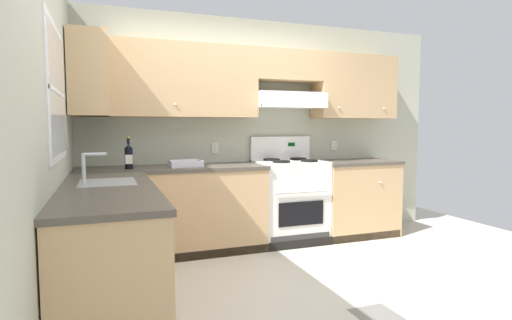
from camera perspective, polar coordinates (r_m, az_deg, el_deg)
ground_plane at (r=3.49m, az=2.53°, el=-17.59°), size 7.04×7.04×0.00m
floor_accent_tile at (r=3.18m, az=16.48°, el=-19.97°), size 0.30×0.30×0.01m
wall_back at (r=4.80m, az=-0.02°, el=6.58°), size 4.68×0.57×2.55m
wall_left at (r=3.22m, az=-26.36°, el=4.59°), size 0.47×4.00×2.55m
counter_back_run at (r=4.52m, az=-1.97°, el=-6.40°), size 3.60×0.65×0.91m
counter_left_run at (r=3.10m, az=-19.65°, el=-11.75°), size 0.63×1.91×1.13m
stove at (r=4.74m, az=4.72°, el=-5.57°), size 0.76×0.62×1.20m
wine_bottle at (r=4.15m, az=-17.30°, el=0.54°), size 0.08×0.08×0.32m
bowl at (r=4.28m, az=-9.76°, el=-0.61°), size 0.33×0.26×0.06m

